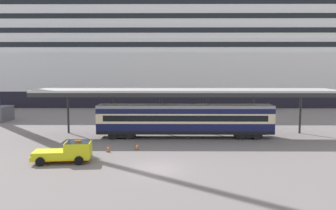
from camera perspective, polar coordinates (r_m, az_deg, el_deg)
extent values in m
plane|color=slate|center=(28.86, -1.91, -10.89)|extent=(400.00, 400.00, 0.00)
cube|color=black|center=(84.47, 5.26, 1.67)|extent=(161.46, 25.12, 3.61)
cube|color=silver|center=(84.20, 5.30, 5.75)|extent=(161.46, 25.12, 8.41)
cube|color=silver|center=(84.35, 5.34, 9.67)|extent=(148.54, 23.11, 3.11)
cube|color=black|center=(72.93, 6.12, 10.33)|extent=(142.08, 0.12, 1.12)
cube|color=silver|center=(84.60, 5.36, 11.77)|extent=(142.60, 22.19, 3.11)
cube|color=black|center=(73.67, 6.11, 12.71)|extent=(136.40, 0.12, 1.12)
cube|color=silver|center=(84.95, 5.38, 13.86)|extent=(136.66, 21.26, 3.11)
cube|color=black|center=(74.54, 6.11, 15.05)|extent=(130.72, 0.12, 1.12)
cube|color=silver|center=(85.42, 5.41, 15.92)|extent=(130.72, 20.34, 3.11)
cube|color=black|center=(75.54, 6.10, 17.32)|extent=(125.03, 0.12, 1.12)
cube|color=#B7B7B7|center=(41.04, 2.92, 2.53)|extent=(36.87, 5.68, 0.25)
cube|color=#292929|center=(38.34, 3.09, 1.71)|extent=(36.87, 0.20, 0.50)
cylinder|color=#292929|center=(45.78, -16.84, -1.10)|extent=(0.28, 0.28, 5.72)
cylinder|color=#292929|center=(44.35, -9.23, -1.14)|extent=(0.28, 0.28, 5.72)
cylinder|color=#292929|center=(43.74, -1.27, -1.16)|extent=(0.28, 0.28, 5.72)
cylinder|color=#292929|center=(43.99, 6.76, -1.16)|extent=(0.28, 0.28, 5.72)
cylinder|color=#292929|center=(45.09, 14.55, -1.14)|extent=(0.28, 0.28, 5.72)
cylinder|color=#292929|center=(46.97, 21.84, -1.10)|extent=(0.28, 0.28, 5.72)
cube|color=black|center=(41.17, 2.91, -4.47)|extent=(21.46, 2.80, 0.40)
cube|color=#141947|center=(41.06, 2.91, -3.58)|extent=(21.46, 2.80, 0.90)
cube|color=beige|center=(40.89, 2.92, -2.13)|extent=(21.46, 2.80, 1.20)
cube|color=black|center=(39.53, 3.01, -2.35)|extent=(19.75, 0.08, 0.72)
cube|color=#141947|center=(40.77, 2.93, -0.88)|extent=(21.46, 2.80, 0.60)
cube|color=#9A9A9A|center=(40.71, 2.93, -0.21)|extent=(21.46, 2.69, 0.36)
cube|color=black|center=(41.64, -7.82, -4.96)|extent=(3.20, 2.35, 0.50)
cylinder|color=black|center=(40.65, -9.32, -5.31)|extent=(0.84, 0.12, 0.84)
cylinder|color=black|center=(40.38, -6.79, -5.34)|extent=(0.84, 0.12, 0.84)
cube|color=black|center=(42.29, 13.46, -4.90)|extent=(3.20, 2.35, 0.50)
cylinder|color=black|center=(40.98, 12.60, -5.28)|extent=(0.84, 0.12, 0.84)
cylinder|color=black|center=(41.40, 15.04, -5.23)|extent=(0.84, 0.12, 0.84)
cube|color=yellow|center=(31.99, -17.78, -8.40)|extent=(5.39, 2.56, 0.36)
cube|color=#F2B20C|center=(32.02, -17.77, -8.62)|extent=(5.39, 2.58, 0.12)
cube|color=yellow|center=(31.54, -15.22, -7.16)|extent=(2.48, 2.16, 1.10)
cube|color=#19232D|center=(31.47, -15.24, -6.54)|extent=(2.27, 2.06, 0.44)
cube|color=orange|center=(31.41, -15.25, -6.04)|extent=(0.58, 0.26, 0.16)
cube|color=yellow|center=(32.13, -19.63, -7.74)|extent=(3.10, 2.23, 0.36)
cylinder|color=black|center=(32.69, -14.52, -8.31)|extent=(0.82, 0.34, 0.80)
cylinder|color=black|center=(30.78, -15.09, -9.24)|extent=(0.82, 0.34, 0.80)
cylinder|color=black|center=(33.35, -20.24, -8.21)|extent=(0.82, 0.34, 0.80)
cylinder|color=black|center=(31.49, -21.15, -9.10)|extent=(0.82, 0.34, 0.80)
cube|color=black|center=(35.41, -5.38, -7.64)|extent=(0.36, 0.36, 0.04)
cone|color=#EA590F|center=(35.33, -5.38, -7.07)|extent=(0.30, 0.30, 0.68)
cylinder|color=white|center=(35.32, -5.38, -7.02)|extent=(0.17, 0.17, 0.10)
cube|color=black|center=(34.90, -10.26, -7.92)|extent=(0.36, 0.36, 0.04)
cone|color=#EA590F|center=(34.81, -10.27, -7.30)|extent=(0.30, 0.30, 0.74)
cylinder|color=white|center=(34.80, -10.27, -7.24)|extent=(0.17, 0.17, 0.10)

